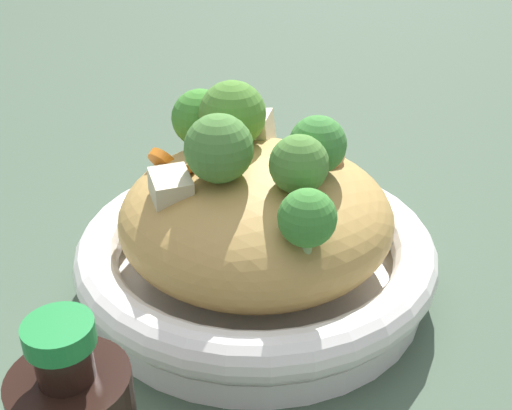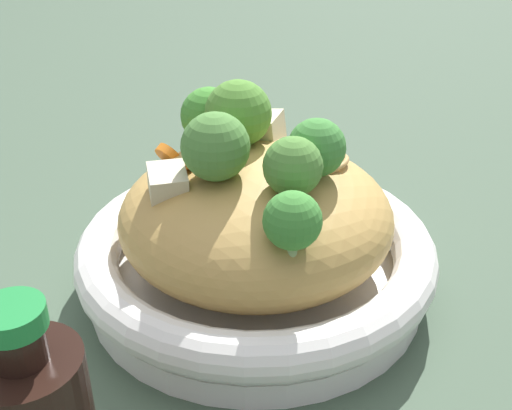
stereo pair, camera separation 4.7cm
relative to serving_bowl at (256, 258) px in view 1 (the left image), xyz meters
name	(u,v)px [view 1 (the left image)]	position (x,y,z in m)	size (l,w,h in m)	color
ground_plane	(256,286)	(0.00, 0.00, -0.03)	(3.00, 3.00, 0.00)	#3F5240
serving_bowl	(256,258)	(0.00, 0.00, 0.00)	(0.27, 0.27, 0.05)	white
noodle_heap	(256,215)	(0.00, 0.00, 0.04)	(0.20, 0.20, 0.09)	tan
broccoli_florets	(250,142)	(0.00, 0.00, 0.10)	(0.20, 0.12, 0.08)	#9EB577
carrot_coins	(207,171)	(0.02, 0.03, 0.08)	(0.13, 0.09, 0.03)	orange
zucchini_slices	(216,139)	(0.08, 0.00, 0.07)	(0.05, 0.06, 0.03)	beige
chicken_chunks	(226,150)	(0.04, 0.01, 0.08)	(0.10, 0.13, 0.03)	beige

